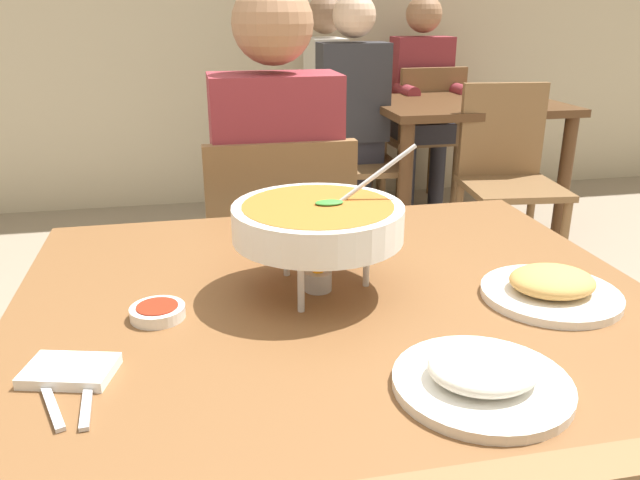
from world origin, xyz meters
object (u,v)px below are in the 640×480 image
object	(u,v)px
chair_bg_right	(354,149)
sauce_dish	(158,312)
curry_bowl	(318,222)
chair_bg_corner	(507,168)
chair_diner_main	(278,263)
diner_main	(275,185)
chair_bg_left	(424,130)
patron_bg_middle	(332,94)
appetizer_plate	(551,288)
dining_table_main	(337,350)
dining_table_far	(463,127)
chair_bg_middle	(341,132)
patron_bg_right	(351,105)
patron_bg_left	(422,91)
rice_plate	(483,376)

from	to	relation	value
chair_bg_right	sauce_dish	bearing A→B (deg)	-112.21
curry_bowl	sauce_dish	size ratio (longest dim) A/B	3.69
chair_bg_corner	chair_diner_main	bearing A→B (deg)	-142.33
chair_diner_main	chair_bg_corner	xyz separation A→B (m)	(1.26, 0.97, 0.00)
diner_main	chair_bg_left	size ratio (longest dim) A/B	1.46
patron_bg_middle	appetizer_plate	bearing A→B (deg)	-95.16
dining_table_main	dining_table_far	xyz separation A→B (m)	(1.24, 2.24, -0.02)
diner_main	chair_bg_left	distance (m)	2.33
curry_bowl	patron_bg_middle	xyz separation A→B (m)	(0.65, 2.76, -0.14)
chair_diner_main	chair_bg_corner	world-z (taller)	same
chair_bg_middle	chair_diner_main	bearing A→B (deg)	-108.61
chair_bg_right	chair_diner_main	bearing A→B (deg)	-112.72
chair_bg_left	patron_bg_middle	size ratio (longest dim) A/B	0.69
chair_bg_middle	curry_bowl	bearing A→B (deg)	-104.42
appetizer_plate	patron_bg_right	bearing A→B (deg)	83.92
dining_table_far	patron_bg_left	distance (m)	0.57
chair_bg_middle	dining_table_far	bearing A→B (deg)	-46.06
dining_table_main	appetizer_plate	size ratio (longest dim) A/B	4.70
dining_table_main	chair_bg_right	xyz separation A→B (m)	(0.64, 2.31, -0.14)
curry_bowl	sauce_dish	bearing A→B (deg)	-169.13
appetizer_plate	chair_bg_left	distance (m)	3.01
chair_bg_right	patron_bg_left	world-z (taller)	patron_bg_left
dining_table_far	patron_bg_right	distance (m)	0.64
appetizer_plate	chair_bg_right	world-z (taller)	chair_bg_right
chair_diner_main	diner_main	size ratio (longest dim) A/B	0.69
chair_diner_main	chair_bg_left	distance (m)	2.35
dining_table_main	chair_bg_middle	bearing A→B (deg)	76.27
curry_bowl	appetizer_plate	distance (m)	0.42
sauce_dish	patron_bg_left	size ratio (longest dim) A/B	0.07
appetizer_plate	patron_bg_middle	size ratio (longest dim) A/B	0.18
chair_bg_left	patron_bg_right	world-z (taller)	patron_bg_right
rice_plate	appetizer_plate	xyz separation A→B (m)	(0.24, 0.24, 0.00)
diner_main	dining_table_far	distance (m)	1.90
dining_table_main	rice_plate	bearing A→B (deg)	-69.50
chair_bg_middle	sauce_dish	bearing A→B (deg)	-109.36
chair_diner_main	patron_bg_right	bearing A→B (deg)	68.05
dining_table_main	chair_bg_middle	xyz separation A→B (m)	(0.69, 2.81, -0.14)
chair_diner_main	patron_bg_middle	distance (m)	2.13
chair_bg_middle	dining_table_main	bearing A→B (deg)	-103.73
curry_bowl	chair_bg_left	bearing A→B (deg)	65.53
chair_diner_main	patron_bg_middle	world-z (taller)	patron_bg_middle
curry_bowl	patron_bg_left	xyz separation A→B (m)	(1.23, 2.77, -0.14)
chair_bg_left	chair_diner_main	bearing A→B (deg)	-121.36
chair_diner_main	patron_bg_left	xyz separation A→B (m)	(1.20, 2.02, 0.24)
chair_bg_corner	dining_table_far	bearing A→B (deg)	92.08
chair_bg_middle	patron_bg_left	world-z (taller)	patron_bg_left
dining_table_main	diner_main	size ratio (longest dim) A/B	0.86
dining_table_far	chair_bg_middle	distance (m)	0.80
chair_diner_main	rice_plate	bearing A→B (deg)	-83.66
dining_table_main	patron_bg_right	world-z (taller)	patron_bg_right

